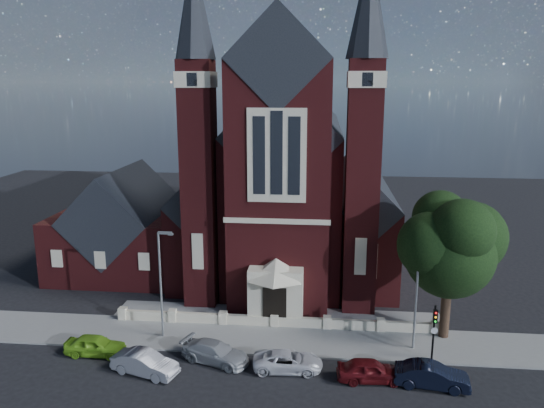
{
  "coord_description": "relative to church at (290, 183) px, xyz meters",
  "views": [
    {
      "loc": [
        3.51,
        -30.78,
        18.32
      ],
      "look_at": [
        -0.75,
        12.0,
        8.4
      ],
      "focal_mm": 35.0,
      "sensor_mm": 36.0,
      "label": 1
    }
  ],
  "objects": [
    {
      "name": "car_silver_b",
      "position": [
        -3.46,
        -22.0,
        -7.5
      ],
      "size": [
        5.1,
        3.41,
        1.37
      ],
      "primitive_type": "imported",
      "rotation": [
        0.0,
        0.0,
        1.22
      ],
      "color": "#9CA0A4",
      "rests_on": "ground"
    },
    {
      "name": "parish_hall",
      "position": [
        -16.0,
        -4.94,
        -4.17
      ],
      "size": [
        12.0,
        12.2,
        10.24
      ],
      "color": "#521617",
      "rests_on": "ground"
    },
    {
      "name": "forecourt_wall",
      "position": [
        0.0,
        -16.44,
        -8.19
      ],
      "size": [
        24.0,
        0.4,
        0.9
      ],
      "primitive_type": "cube",
      "color": "beige",
      "rests_on": "ground"
    },
    {
      "name": "street_lamp_left",
      "position": [
        -7.91,
        -18.94,
        -3.59
      ],
      "size": [
        1.16,
        0.22,
        8.09
      ],
      "color": "gray",
      "rests_on": "ground"
    },
    {
      "name": "forecourt_paving",
      "position": [
        0.0,
        -14.44,
        -8.19
      ],
      "size": [
        26.0,
        3.0,
        0.14
      ],
      "primitive_type": "cube",
      "color": "gray",
      "rests_on": "ground"
    },
    {
      "name": "car_silver_a",
      "position": [
        -7.66,
        -23.91,
        -7.46
      ],
      "size": [
        4.68,
        2.74,
        1.46
      ],
      "primitive_type": "imported",
      "rotation": [
        0.0,
        0.0,
        1.28
      ],
      "color": "#94959B",
      "rests_on": "ground"
    },
    {
      "name": "church",
      "position": [
        0.0,
        0.0,
        0.0
      ],
      "size": [
        20.01,
        34.9,
        29.2
      ],
      "color": "#521617",
      "rests_on": "ground"
    },
    {
      "name": "street_lamp_right",
      "position": [
        10.09,
        -18.94,
        -3.59
      ],
      "size": [
        1.16,
        0.22,
        8.09
      ],
      "color": "gray",
      "rests_on": "ground"
    },
    {
      "name": "traffic_signal",
      "position": [
        11.0,
        -20.52,
        -5.6
      ],
      "size": [
        0.28,
        0.42,
        4.0
      ],
      "color": "black",
      "rests_on": "ground"
    },
    {
      "name": "car_navy",
      "position": [
        10.37,
        -23.62,
        -7.44
      ],
      "size": [
        4.69,
        2.15,
        1.49
      ],
      "primitive_type": "imported",
      "rotation": [
        0.0,
        0.0,
        1.44
      ],
      "color": "black",
      "rests_on": "ground"
    },
    {
      "name": "ground",
      "position": [
        0.0,
        -7.94,
        -8.19
      ],
      "size": [
        120.0,
        120.0,
        0.0
      ],
      "primitive_type": "plane",
      "color": "black",
      "rests_on": "ground"
    },
    {
      "name": "car_lime_van",
      "position": [
        -11.87,
        -21.88,
        -7.48
      ],
      "size": [
        4.12,
        1.67,
        1.4
      ],
      "primitive_type": "imported",
      "rotation": [
        0.0,
        0.0,
        1.57
      ],
      "color": "#72B424",
      "rests_on": "ground"
    },
    {
      "name": "street_tree",
      "position": [
        12.6,
        -17.23,
        -1.23
      ],
      "size": [
        6.4,
        6.6,
        10.7
      ],
      "color": "black",
      "rests_on": "ground"
    },
    {
      "name": "car_white_suv",
      "position": [
        1.44,
        -22.56,
        -7.56
      ],
      "size": [
        4.61,
        2.28,
        1.26
      ],
      "primitive_type": "imported",
      "rotation": [
        0.0,
        0.0,
        1.61
      ],
      "color": "silver",
      "rests_on": "ground"
    },
    {
      "name": "pavement_strip",
      "position": [
        0.0,
        -18.44,
        -8.19
      ],
      "size": [
        60.0,
        5.0,
        0.12
      ],
      "primitive_type": "cube",
      "color": "gray",
      "rests_on": "ground"
    },
    {
      "name": "car_dark_red",
      "position": [
        6.67,
        -23.3,
        -7.47
      ],
      "size": [
        4.28,
        1.95,
        1.43
      ],
      "primitive_type": "imported",
      "rotation": [
        0.0,
        0.0,
        1.64
      ],
      "color": "#550E12",
      "rests_on": "ground"
    }
  ]
}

